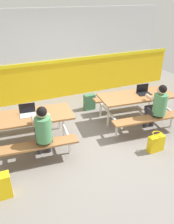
% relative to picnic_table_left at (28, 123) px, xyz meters
% --- Properties ---
extents(ground_plane, '(10.00, 10.00, 0.02)m').
position_rel_picnic_table_left_xyz_m(ground_plane, '(1.32, -0.27, -0.58)').
color(ground_plane, gray).
extents(accent_backdrop, '(8.00, 0.14, 2.60)m').
position_rel_picnic_table_left_xyz_m(accent_backdrop, '(1.32, 2.30, 0.67)').
color(accent_backdrop, yellow).
rests_on(accent_backdrop, ground).
extents(picnic_table_left, '(1.90, 1.72, 0.74)m').
position_rel_picnic_table_left_xyz_m(picnic_table_left, '(0.00, 0.00, 0.00)').
color(picnic_table_left, '#9E6B3D').
rests_on(picnic_table_left, ground).
extents(picnic_table_right, '(1.90, 1.72, 0.74)m').
position_rel_picnic_table_left_xyz_m(picnic_table_right, '(2.64, -0.00, 0.00)').
color(picnic_table_right, '#9E6B3D').
rests_on(picnic_table_right, ground).
extents(student_nearer, '(0.39, 0.54, 1.21)m').
position_rel_picnic_table_left_xyz_m(student_nearer, '(0.18, -0.58, 0.13)').
color(student_nearer, '#2D2D38').
rests_on(student_nearer, ground).
extents(student_further, '(0.39, 0.54, 1.21)m').
position_rel_picnic_table_left_xyz_m(student_further, '(2.81, -0.58, 0.13)').
color(student_further, '#2D2D38').
rests_on(student_further, ground).
extents(laptop_silver, '(0.34, 0.25, 0.22)m').
position_rel_picnic_table_left_xyz_m(laptop_silver, '(0.03, 0.03, 0.21)').
color(laptop_silver, silver).
rests_on(laptop_silver, picnic_table_left).
extents(laptop_dark, '(0.34, 0.25, 0.22)m').
position_rel_picnic_table_left_xyz_m(laptop_dark, '(2.84, 0.01, 0.21)').
color(laptop_dark, black).
rests_on(laptop_dark, picnic_table_right).
extents(backpack_dark, '(0.30, 0.22, 0.44)m').
position_rel_picnic_table_left_xyz_m(backpack_dark, '(-0.69, -1.21, -0.36)').
color(backpack_dark, yellow).
rests_on(backpack_dark, ground).
extents(tote_bag_bright, '(0.34, 0.21, 0.43)m').
position_rel_picnic_table_left_xyz_m(tote_bag_bright, '(2.35, -1.21, -0.38)').
color(tote_bag_bright, yellow).
rests_on(tote_bag_bright, ground).
extents(satchel_spare, '(0.30, 0.22, 0.44)m').
position_rel_picnic_table_left_xyz_m(satchel_spare, '(1.88, 1.12, -0.36)').
color(satchel_spare, '#3F724C').
rests_on(satchel_spare, ground).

